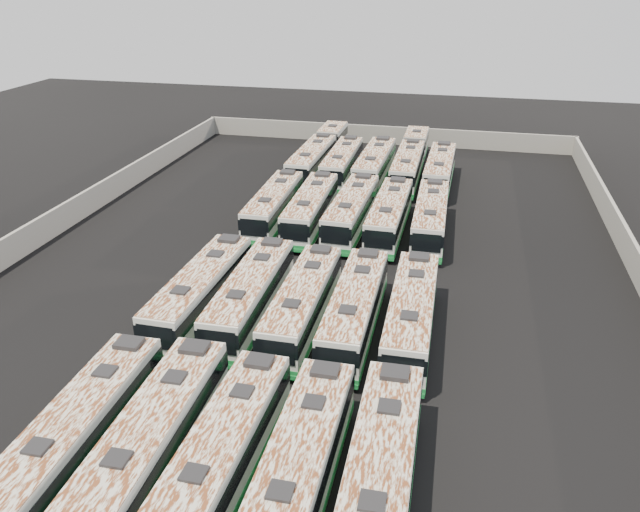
{
  "coord_description": "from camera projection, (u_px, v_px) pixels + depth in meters",
  "views": [
    {
      "loc": [
        9.55,
        -39.44,
        20.27
      ],
      "look_at": [
        0.55,
        -0.76,
        1.6
      ],
      "focal_mm": 35.0,
      "sensor_mm": 36.0,
      "label": 1
    }
  ],
  "objects": [
    {
      "name": "ground",
      "position": [
        315.0,
        271.0,
        45.34
      ],
      "size": [
        140.0,
        140.0,
        0.0
      ],
      "primitive_type": "plane",
      "color": "black",
      "rests_on": "ground"
    },
    {
      "name": "perimeter_wall",
      "position": [
        315.0,
        257.0,
        44.88
      ],
      "size": [
        45.2,
        73.2,
        2.2
      ],
      "color": "gray",
      "rests_on": "ground"
    },
    {
      "name": "bus_front_far_left",
      "position": [
        80.0,
        432.0,
        27.26
      ],
      "size": [
        2.68,
        11.78,
        3.31
      ],
      "rotation": [
        0.0,
        0.0,
        0.02
      ],
      "color": "beige",
      "rests_on": "ground"
    },
    {
      "name": "bus_front_left",
      "position": [
        152.0,
        442.0,
        26.63
      ],
      "size": [
        2.78,
        12.14,
        3.41
      ],
      "rotation": [
        0.0,
        0.0,
        0.02
      ],
      "color": "beige",
      "rests_on": "ground"
    },
    {
      "name": "bus_front_center",
      "position": [
        222.0,
        456.0,
        25.98
      ],
      "size": [
        2.67,
        11.66,
        3.27
      ],
      "rotation": [
        0.0,
        0.0,
        -0.02
      ],
      "color": "beige",
      "rests_on": "ground"
    },
    {
      "name": "bus_front_right",
      "position": [
        299.0,
        470.0,
        25.21
      ],
      "size": [
        2.54,
        11.78,
        3.32
      ],
      "rotation": [
        0.0,
        0.0,
        0.0
      ],
      "color": "beige",
      "rests_on": "ground"
    },
    {
      "name": "bus_front_far_right",
      "position": [
        380.0,
        478.0,
        24.74
      ],
      "size": [
        2.76,
        12.13,
        3.41
      ],
      "rotation": [
        0.0,
        0.0,
        0.02
      ],
      "color": "beige",
      "rests_on": "ground"
    },
    {
      "name": "bus_midfront_far_left",
      "position": [
        201.0,
        292.0,
        38.88
      ],
      "size": [
        2.74,
        11.9,
        3.34
      ],
      "rotation": [
        0.0,
        0.0,
        -0.02
      ],
      "color": "beige",
      "rests_on": "ground"
    },
    {
      "name": "bus_midfront_left",
      "position": [
        251.0,
        295.0,
        38.48
      ],
      "size": [
        2.69,
        11.79,
        3.31
      ],
      "rotation": [
        0.0,
        0.0,
        0.02
      ],
      "color": "beige",
      "rests_on": "ground"
    },
    {
      "name": "bus_midfront_center",
      "position": [
        303.0,
        304.0,
        37.58
      ],
      "size": [
        2.46,
        11.56,
        3.26
      ],
      "rotation": [
        0.0,
        0.0,
        0.0
      ],
      "color": "beige",
      "rests_on": "ground"
    },
    {
      "name": "bus_midfront_right",
      "position": [
        355.0,
        310.0,
        36.93
      ],
      "size": [
        2.55,
        11.67,
        3.28
      ],
      "rotation": [
        0.0,
        0.0,
        0.01
      ],
      "color": "beige",
      "rests_on": "ground"
    },
    {
      "name": "bus_midfront_far_right",
      "position": [
        411.0,
        315.0,
        36.32
      ],
      "size": [
        2.66,
        11.81,
        3.32
      ],
      "rotation": [
        0.0,
        0.0,
        0.01
      ],
      "color": "beige",
      "rests_on": "ground"
    },
    {
      "name": "bus_midback_far_left",
      "position": [
        274.0,
        206.0,
        52.84
      ],
      "size": [
        2.7,
        11.58,
        3.25
      ],
      "rotation": [
        0.0,
        0.0,
        0.02
      ],
      "color": "beige",
      "rests_on": "ground"
    },
    {
      "name": "bus_midback_left",
      "position": [
        311.0,
        209.0,
        52.06
      ],
      "size": [
        2.74,
        11.76,
        3.3
      ],
      "rotation": [
        0.0,
        0.0,
        0.02
      ],
      "color": "beige",
      "rests_on": "ground"
    },
    {
      "name": "bus_midback_center",
      "position": [
        351.0,
        211.0,
        51.5
      ],
      "size": [
        2.82,
        11.93,
        3.34
      ],
      "rotation": [
        0.0,
        0.0,
        -0.03
      ],
      "color": "beige",
      "rests_on": "ground"
    },
    {
      "name": "bus_midback_right",
      "position": [
        389.0,
        215.0,
        50.74
      ],
      "size": [
        2.6,
        11.69,
        3.29
      ],
      "rotation": [
        0.0,
        0.0,
        -0.01
      ],
      "color": "beige",
      "rests_on": "ground"
    },
    {
      "name": "bus_midback_far_right",
      "position": [
        430.0,
        218.0,
        50.26
      ],
      "size": [
        2.64,
        11.66,
        3.27
      ],
      "rotation": [
        0.0,
        0.0,
        0.02
      ],
      "color": "beige",
      "rests_on": "ground"
    },
    {
      "name": "bus_back_far_left",
      "position": [
        319.0,
        153.0,
        67.23
      ],
      "size": [
        2.72,
        18.61,
        3.37
      ],
      "rotation": [
        0.0,
        0.0,
        -0.01
      ],
      "color": "beige",
      "rests_on": "ground"
    },
    {
      "name": "bus_back_left",
      "position": [
        342.0,
        164.0,
        63.88
      ],
      "size": [
        2.58,
        11.7,
        3.29
      ],
      "rotation": [
        0.0,
        0.0,
        0.01
      ],
      "color": "beige",
      "rests_on": "ground"
    },
    {
      "name": "bus_back_center",
      "position": [
        374.0,
        165.0,
        63.1
      ],
      "size": [
        2.8,
        12.11,
        3.4
      ],
      "rotation": [
        0.0,
        0.0,
        -0.02
      ],
      "color": "beige",
      "rests_on": "ground"
    },
    {
      "name": "bus_back_right",
      "position": [
        410.0,
        159.0,
        65.36
      ],
      "size": [
        2.49,
        18.14,
        3.29
      ],
      "rotation": [
        0.0,
        0.0,
        0.0
      ],
      "color": "beige",
      "rests_on": "ground"
    },
    {
      "name": "bus_back_far_right",
      "position": [
        440.0,
        171.0,
        61.71
      ],
      "size": [
        2.65,
        11.73,
        3.29
      ],
      "rotation": [
        0.0,
        0.0,
        -0.02
      ],
      "color": "beige",
      "rests_on": "ground"
    }
  ]
}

